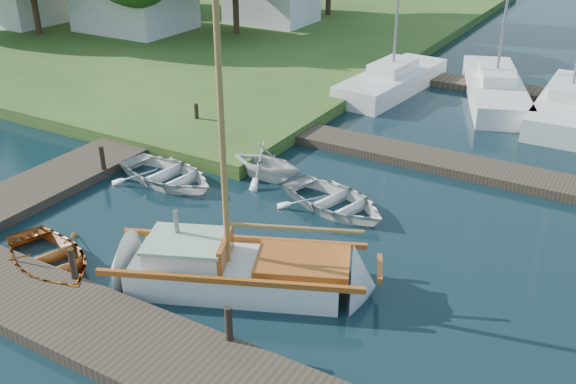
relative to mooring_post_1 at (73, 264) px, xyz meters
The scene contains 17 objects.
ground 5.87m from the mooring_post_1, 59.04° to the left, with size 160.00×160.00×0.00m, color black.
near_dock 3.21m from the mooring_post_1, 18.43° to the right, with size 18.00×2.20×0.30m, color #322A1F.
left_dock 8.62m from the mooring_post_1, 125.54° to the left, with size 2.20×18.00×0.30m, color #322A1F.
far_dock 12.55m from the mooring_post_1, 66.50° to the left, with size 14.00×1.60×0.30m, color #322A1F.
shore 36.80m from the mooring_post_1, 132.80° to the left, with size 50.00×40.00×0.50m, color #2F4D1C.
mooring_post_1 is the anchor object (origin of this frame).
mooring_post_2 4.50m from the mooring_post_1, ahead, with size 0.16×0.16×0.80m, color black.
mooring_post_4 6.40m from the mooring_post_1, 128.66° to the left, with size 0.16×0.16×0.80m, color black.
mooring_post_5 10.77m from the mooring_post_1, 111.80° to the left, with size 0.16×0.16×0.80m, color black.
sailboat 4.05m from the mooring_post_1, 32.05° to the left, with size 7.35×4.61×9.83m.
dinghy 1.34m from the mooring_post_1, 166.66° to the left, with size 2.48×3.47×0.72m, color #88420D.
tender_a 6.08m from the mooring_post_1, 108.72° to the left, with size 2.64×3.70×0.77m, color silver.
tender_b 7.66m from the mooring_post_1, 85.21° to the left, with size 2.17×2.52×1.33m, color silver.
tender_c 7.69m from the mooring_post_1, 62.42° to the left, with size 2.55×3.57×0.74m, color silver.
marina_boat_0 18.57m from the mooring_post_1, 88.03° to the left, with size 2.88×7.39×10.87m.
marina_boat_1 20.36m from the mooring_post_1, 75.80° to the left, with size 4.88×8.49×9.52m.
marina_boat_2 20.72m from the mooring_post_1, 66.70° to the left, with size 2.24×7.88×11.44m.
Camera 1 is at (7.88, -13.54, 8.96)m, focal length 40.00 mm.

